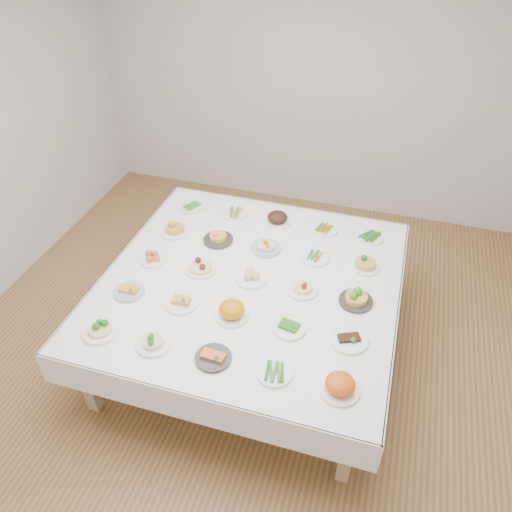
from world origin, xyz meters
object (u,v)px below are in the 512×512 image
(dish_12, at_px, (251,275))
(dish_24, at_px, (370,236))
(display_table, at_px, (251,286))
(dish_0, at_px, (99,326))

(dish_12, bearing_deg, dish_24, 44.79)
(dish_12, distance_m, dish_24, 1.18)
(display_table, height_order, dish_12, dish_12)
(display_table, bearing_deg, dish_0, -134.87)
(display_table, relative_size, dish_0, 9.03)
(dish_0, relative_size, dish_12, 1.03)
(dish_24, bearing_deg, display_table, -135.11)
(display_table, height_order, dish_0, dish_0)
(display_table, bearing_deg, dish_12, 61.83)
(display_table, distance_m, dish_0, 1.20)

